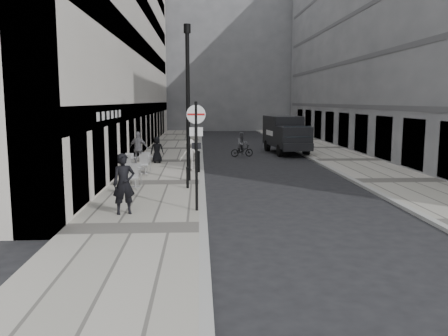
# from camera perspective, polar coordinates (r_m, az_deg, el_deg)

# --- Properties ---
(ground) EXTENTS (120.00, 120.00, 0.00)m
(ground) POSITION_cam_1_polar(r_m,az_deg,el_deg) (11.18, -2.37, -11.28)
(ground) COLOR black
(ground) RESTS_ON ground
(sidewalk) EXTENTS (4.00, 60.00, 0.12)m
(sidewalk) POSITION_cam_1_polar(r_m,az_deg,el_deg) (28.84, -6.73, 0.76)
(sidewalk) COLOR #A29B92
(sidewalk) RESTS_ON ground
(far_sidewalk) EXTENTS (4.00, 60.00, 0.12)m
(far_sidewalk) POSITION_cam_1_polar(r_m,az_deg,el_deg) (30.18, 14.60, 0.88)
(far_sidewalk) COLOR #A29B92
(far_sidewalk) RESTS_ON ground
(building_left) EXTENTS (4.00, 45.00, 18.00)m
(building_left) POSITION_cam_1_polar(r_m,az_deg,el_deg) (35.94, -12.92, 16.36)
(building_left) COLOR beige
(building_left) RESTS_ON ground
(building_right) EXTENTS (6.00, 45.00, 20.00)m
(building_right) POSITION_cam_1_polar(r_m,az_deg,el_deg) (38.30, 19.58, 17.09)
(building_right) COLOR gray
(building_right) RESTS_ON ground
(building_far) EXTENTS (24.00, 16.00, 22.00)m
(building_far) POSITION_cam_1_polar(r_m,az_deg,el_deg) (66.97, -1.63, 14.33)
(building_far) COLOR gray
(building_far) RESTS_ON ground
(walking_man) EXTENTS (0.82, 0.67, 1.94)m
(walking_man) POSITION_cam_1_polar(r_m,az_deg,el_deg) (15.38, -11.96, -1.89)
(walking_man) COLOR black
(walking_man) RESTS_ON sidewalk
(sign_post) EXTENTS (0.61, 0.10, 3.56)m
(sign_post) POSITION_cam_1_polar(r_m,az_deg,el_deg) (15.37, -3.36, 3.21)
(sign_post) COLOR black
(sign_post) RESTS_ON sidewalk
(lamppost) EXTENTS (0.31, 0.31, 6.90)m
(lamppost) POSITION_cam_1_polar(r_m,az_deg,el_deg) (21.35, -4.37, 8.74)
(lamppost) COLOR black
(lamppost) RESTS_ON sidewalk
(bollard_near) EXTENTS (0.11, 0.11, 0.84)m
(bollard_near) POSITION_cam_1_polar(r_m,az_deg,el_deg) (19.64, -4.41, -1.22)
(bollard_near) COLOR black
(bollard_near) RESTS_ON sidewalk
(bollard_far) EXTENTS (0.13, 0.13, 1.01)m
(bollard_far) POSITION_cam_1_polar(r_m,az_deg,el_deg) (24.02, -3.07, 0.70)
(bollard_far) COLOR black
(bollard_far) RESTS_ON sidewalk
(panel_van) EXTENTS (2.61, 5.76, 2.63)m
(panel_van) POSITION_cam_1_polar(r_m,az_deg,el_deg) (33.89, 7.39, 4.25)
(panel_van) COLOR black
(panel_van) RESTS_ON ground
(cyclist) EXTENTS (1.61, 0.87, 1.65)m
(cyclist) POSITION_cam_1_polar(r_m,az_deg,el_deg) (31.66, 2.18, 2.53)
(cyclist) COLOR black
(cyclist) RESTS_ON ground
(pedestrian_a) EXTENTS (1.20, 0.72, 1.91)m
(pedestrian_a) POSITION_cam_1_polar(r_m,az_deg,el_deg) (26.81, -10.25, 2.32)
(pedestrian_a) COLOR slate
(pedestrian_a) RESTS_ON sidewalk
(pedestrian_b) EXTENTS (1.09, 0.69, 1.62)m
(pedestrian_b) POSITION_cam_1_polar(r_m,az_deg,el_deg) (24.64, -4.12, 1.59)
(pedestrian_b) COLOR beige
(pedestrian_b) RESTS_ON sidewalk
(pedestrian_c) EXTENTS (0.75, 0.49, 1.53)m
(pedestrian_c) POSITION_cam_1_polar(r_m,az_deg,el_deg) (27.89, -8.06, 2.19)
(pedestrian_c) COLOR black
(pedestrian_c) RESTS_ON sidewalk
(cafe_table_near) EXTENTS (0.74, 1.66, 0.95)m
(cafe_table_near) POSITION_cam_1_polar(r_m,az_deg,el_deg) (20.15, -10.65, -0.93)
(cafe_table_near) COLOR silver
(cafe_table_near) RESTS_ON sidewalk
(cafe_table_mid) EXTENTS (0.77, 1.74, 0.99)m
(cafe_table_mid) POSITION_cam_1_polar(r_m,az_deg,el_deg) (23.72, -11.44, 0.45)
(cafe_table_mid) COLOR silver
(cafe_table_mid) RESTS_ON sidewalk
(cafe_table_far) EXTENTS (0.79, 1.77, 1.01)m
(cafe_table_far) POSITION_cam_1_polar(r_m,az_deg,el_deg) (23.81, -9.46, 0.55)
(cafe_table_far) COLOR silver
(cafe_table_far) RESTS_ON sidewalk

